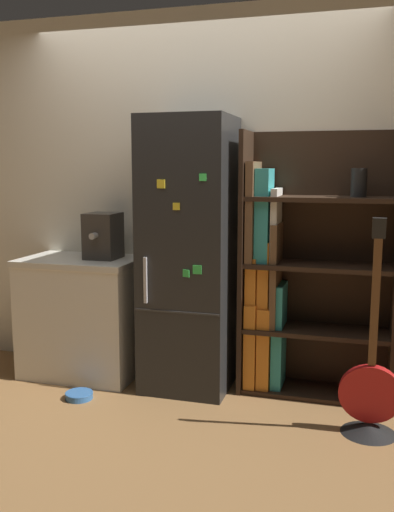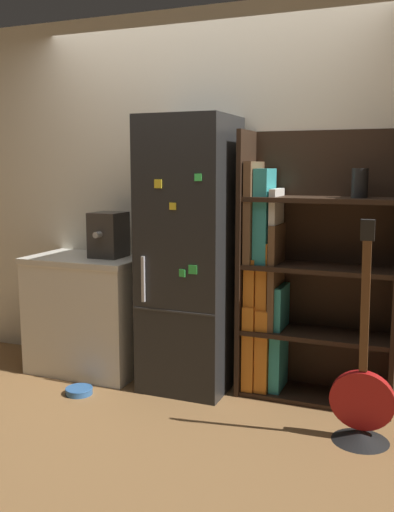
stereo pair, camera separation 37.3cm
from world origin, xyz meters
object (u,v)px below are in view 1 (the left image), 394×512
(refrigerator, at_px, (189,255))
(bookshelf, at_px, (295,279))
(espresso_machine, at_px, (103,236))
(guitar, at_px, (370,404))
(pet_bowl, at_px, (79,395))

(refrigerator, height_order, bookshelf, refrigerator)
(espresso_machine, relative_size, guitar, 0.26)
(bookshelf, height_order, espresso_machine, bookshelf)
(refrigerator, bearing_deg, bookshelf, 10.79)
(espresso_machine, bearing_deg, guitar, -13.74)
(refrigerator, bearing_deg, pet_bowl, -145.21)
(refrigerator, distance_m, espresso_machine, 0.66)
(guitar, bearing_deg, espresso_machine, 166.26)
(refrigerator, distance_m, bookshelf, 0.73)
(espresso_machine, height_order, guitar, guitar)
(guitar, bearing_deg, pet_bowl, -179.35)
(refrigerator, distance_m, pet_bowl, 1.18)
(espresso_machine, distance_m, guitar, 2.10)
(refrigerator, relative_size, guitar, 1.47)
(espresso_machine, xyz_separation_m, pet_bowl, (0.03, -0.48, -1.00))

